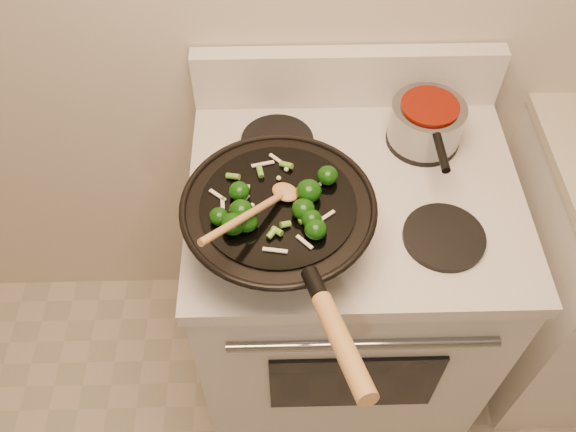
{
  "coord_description": "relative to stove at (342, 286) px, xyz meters",
  "views": [
    {
      "loc": [
        -0.29,
        0.26,
        2.01
      ],
      "look_at": [
        -0.27,
        1.01,
        1.03
      ],
      "focal_mm": 38.0,
      "sensor_mm": 36.0,
      "label": 1
    }
  ],
  "objects": [
    {
      "name": "stove",
      "position": [
        0.0,
        0.0,
        0.0
      ],
      "size": [
        0.78,
        0.67,
        1.08
      ],
      "color": "silver",
      "rests_on": "ground"
    },
    {
      "name": "wok",
      "position": [
        -0.18,
        -0.16,
        0.53
      ],
      "size": [
        0.4,
        0.65,
        0.23
      ],
      "color": "black",
      "rests_on": "stove"
    },
    {
      "name": "stirfry",
      "position": [
        -0.19,
        -0.18,
        0.6
      ],
      "size": [
        0.26,
        0.26,
        0.05
      ],
      "color": "#0D3608",
      "rests_on": "wok"
    },
    {
      "name": "wooden_spoon",
      "position": [
        -0.21,
        -0.19,
        0.62
      ],
      "size": [
        0.19,
        0.22,
        0.1
      ],
      "color": "#B17E46",
      "rests_on": "wok"
    },
    {
      "name": "saucepan",
      "position": [
        0.18,
        0.15,
        0.51
      ],
      "size": [
        0.18,
        0.29,
        0.1
      ],
      "color": "gray",
      "rests_on": "stove"
    }
  ]
}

